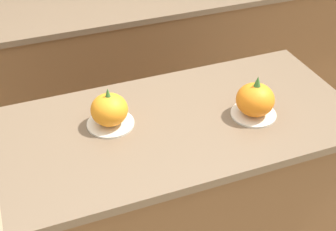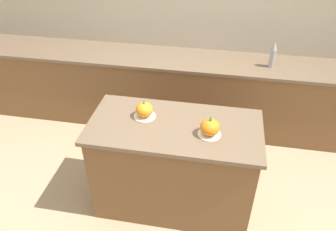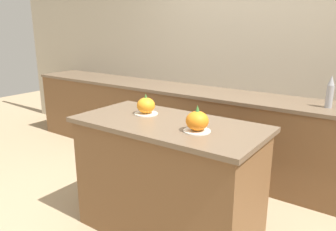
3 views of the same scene
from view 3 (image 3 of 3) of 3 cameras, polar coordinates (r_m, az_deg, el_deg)
wall_back at (r=3.71m, az=14.79°, el=9.75°), size 8.00×0.06×2.50m
kitchen_island at (r=2.53m, az=-0.01°, el=-11.02°), size 1.41×0.70×0.91m
back_counter at (r=3.58m, az=12.00°, el=-3.52°), size 6.00×0.60×0.89m
pumpkin_cake_left at (r=2.56m, az=-3.86°, el=1.63°), size 0.18×0.18×0.16m
pumpkin_cake_right at (r=2.14m, az=5.10°, el=-1.05°), size 0.18×0.18×0.18m
bottle_tall at (r=3.18m, az=26.38°, el=3.64°), size 0.06×0.06×0.29m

